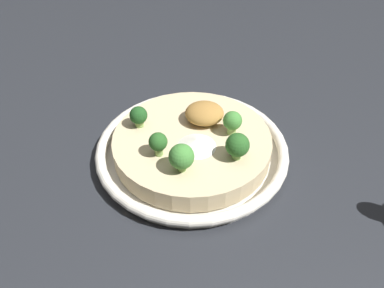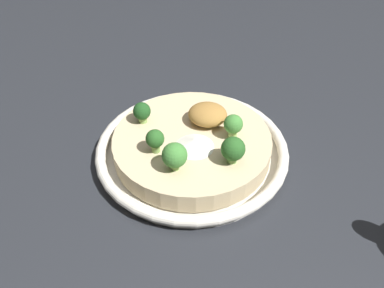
% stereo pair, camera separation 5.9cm
% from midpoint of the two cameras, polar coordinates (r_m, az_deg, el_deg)
% --- Properties ---
extents(ground_plane, '(6.00, 6.00, 0.00)m').
position_cam_midpoint_polar(ground_plane, '(0.60, 2.78, -1.89)').
color(ground_plane, '#23262B').
extents(risotto_bowl, '(0.30, 0.30, 0.04)m').
position_cam_midpoint_polar(risotto_bowl, '(0.59, 2.84, -0.59)').
color(risotto_bowl, silver).
rests_on(risotto_bowl, ground_plane).
extents(cheese_sprinkle, '(0.06, 0.06, 0.01)m').
position_cam_midpoint_polar(cheese_sprinkle, '(0.55, 3.41, 0.02)').
color(cheese_sprinkle, white).
rests_on(cheese_sprinkle, risotto_bowl).
extents(crispy_onion_garnish, '(0.06, 0.06, 0.03)m').
position_cam_midpoint_polar(crispy_onion_garnish, '(0.60, 5.22, 4.41)').
color(crispy_onion_garnish, '#A37538').
rests_on(crispy_onion_garnish, risotto_bowl).
extents(broccoli_back_left, '(0.03, 0.03, 0.04)m').
position_cam_midpoint_polar(broccoli_back_left, '(0.59, -4.85, 4.79)').
color(broccoli_back_left, '#84A856').
rests_on(broccoli_back_left, risotto_bowl).
extents(broccoli_right, '(0.03, 0.03, 0.04)m').
position_cam_midpoint_polar(broccoli_right, '(0.52, 9.46, -0.96)').
color(broccoli_right, '#668E47').
rests_on(broccoli_right, risotto_bowl).
extents(broccoli_front_left, '(0.03, 0.03, 0.04)m').
position_cam_midpoint_polar(broccoli_front_left, '(0.54, -2.55, 0.53)').
color(broccoli_front_left, '#84A856').
rests_on(broccoli_front_left, risotto_bowl).
extents(broccoli_front, '(0.04, 0.04, 0.04)m').
position_cam_midpoint_polar(broccoli_front, '(0.51, 0.63, -1.95)').
color(broccoli_front, '#759E4C').
rests_on(broccoli_front, risotto_bowl).
extents(broccoli_back_right, '(0.03, 0.03, 0.04)m').
position_cam_midpoint_polar(broccoli_back_right, '(0.57, 9.25, 2.76)').
color(broccoli_back_right, '#84A856').
rests_on(broccoli_back_right, risotto_bowl).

